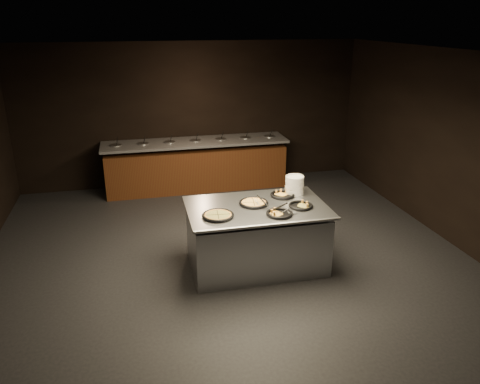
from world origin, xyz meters
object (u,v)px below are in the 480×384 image
at_px(serving_counter, 256,238).
at_px(plate_stack, 295,185).
at_px(pan_cheese_whole, 254,203).
at_px(pan_veggie_whole, 218,215).

height_order(serving_counter, plate_stack, plate_stack).
distance_m(serving_counter, pan_cheese_whole, 0.50).
height_order(pan_veggie_whole, pan_cheese_whole, same).
bearing_deg(serving_counter, pan_veggie_whole, -157.80).
relative_size(plate_stack, pan_veggie_whole, 0.63).
bearing_deg(plate_stack, pan_veggie_whole, -155.22).
bearing_deg(pan_veggie_whole, plate_stack, 24.78).
relative_size(serving_counter, pan_veggie_whole, 4.59).
xyz_separation_m(plate_stack, pan_veggie_whole, (-1.25, -0.58, -0.11)).
bearing_deg(pan_cheese_whole, serving_counter, -74.03).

